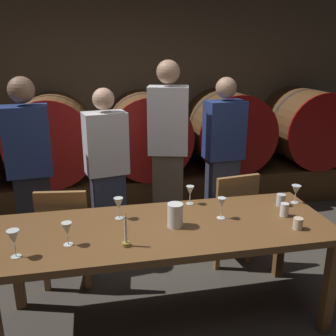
{
  "coord_description": "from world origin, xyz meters",
  "views": [
    {
      "loc": [
        -0.64,
        -2.24,
        1.95
      ],
      "look_at": [
        -0.09,
        0.42,
        1.08
      ],
      "focal_mm": 40.67,
      "sensor_mm": 36.0,
      "label": 1
    }
  ],
  "objects_px": {
    "guest_far_left": "(31,173)",
    "wine_glass_far_left": "(14,238)",
    "chair_right": "(230,213)",
    "guest_center_left": "(107,172)",
    "wine_glass_right": "(222,204)",
    "dining_table": "(166,236)",
    "chair_left": "(66,231)",
    "cup_left": "(298,224)",
    "candle_center": "(126,237)",
    "wine_barrel_far_right": "(305,126)",
    "guest_center_right": "(168,153)",
    "guest_far_right": "(223,158)",
    "wine_barrel_right": "(226,129)",
    "cup_center": "(284,210)",
    "wine_glass_center_left": "(119,204)",
    "pitcher": "(175,215)",
    "wine_glass_center_right": "(190,191)",
    "wine_glass_left": "(67,230)",
    "wine_barrel_left": "(53,137)",
    "cup_right": "(281,200)",
    "wine_barrel_center": "(146,133)",
    "wine_glass_far_right": "(296,190)"
  },
  "relations": [
    {
      "from": "wine_barrel_right",
      "to": "wine_barrel_far_right",
      "type": "relative_size",
      "value": 1.0
    },
    {
      "from": "dining_table",
      "to": "wine_glass_right",
      "type": "relative_size",
      "value": 14.74
    },
    {
      "from": "wine_barrel_right",
      "to": "guest_far_right",
      "type": "xyz_separation_m",
      "value": [
        -0.4,
        -1.03,
        -0.06
      ]
    },
    {
      "from": "wine_barrel_left",
      "to": "guest_far_right",
      "type": "relative_size",
      "value": 0.6
    },
    {
      "from": "wine_barrel_center",
      "to": "wine_glass_far_right",
      "type": "bearing_deg",
      "value": -66.67
    },
    {
      "from": "guest_far_right",
      "to": "wine_glass_right",
      "type": "xyz_separation_m",
      "value": [
        -0.42,
        -1.17,
        0.02
      ]
    },
    {
      "from": "guest_far_right",
      "to": "cup_right",
      "type": "bearing_deg",
      "value": 90.43
    },
    {
      "from": "wine_barrel_left",
      "to": "wine_glass_center_left",
      "type": "height_order",
      "value": "wine_barrel_left"
    },
    {
      "from": "wine_glass_center_left",
      "to": "pitcher",
      "type": "bearing_deg",
      "value": -28.52
    },
    {
      "from": "wine_barrel_right",
      "to": "wine_glass_left",
      "type": "distance_m",
      "value": 3.04
    },
    {
      "from": "wine_glass_center_left",
      "to": "cup_left",
      "type": "relative_size",
      "value": 2.02
    },
    {
      "from": "guest_far_left",
      "to": "candle_center",
      "type": "relative_size",
      "value": 7.54
    },
    {
      "from": "guest_center_left",
      "to": "cup_left",
      "type": "height_order",
      "value": "guest_center_left"
    },
    {
      "from": "wine_barrel_left",
      "to": "guest_far_left",
      "type": "height_order",
      "value": "guest_far_left"
    },
    {
      "from": "guest_center_right",
      "to": "wine_glass_left",
      "type": "distance_m",
      "value": 1.61
    },
    {
      "from": "wine_barrel_right",
      "to": "wine_barrel_far_right",
      "type": "xyz_separation_m",
      "value": [
        1.11,
        0.0,
        0.0
      ]
    },
    {
      "from": "dining_table",
      "to": "wine_glass_left",
      "type": "bearing_deg",
      "value": -168.62
    },
    {
      "from": "dining_table",
      "to": "guest_far_right",
      "type": "height_order",
      "value": "guest_far_right"
    },
    {
      "from": "chair_left",
      "to": "wine_glass_left",
      "type": "height_order",
      "value": "wine_glass_left"
    },
    {
      "from": "chair_left",
      "to": "wine_glass_far_left",
      "type": "xyz_separation_m",
      "value": [
        -0.22,
        -0.83,
        0.4
      ]
    },
    {
      "from": "guest_center_left",
      "to": "guest_center_right",
      "type": "xyz_separation_m",
      "value": [
        0.6,
        0.08,
        0.13
      ]
    },
    {
      "from": "guest_center_left",
      "to": "wine_glass_far_left",
      "type": "xyz_separation_m",
      "value": [
        -0.6,
        -1.33,
        0.07
      ]
    },
    {
      "from": "chair_right",
      "to": "guest_center_left",
      "type": "relative_size",
      "value": 0.55
    },
    {
      "from": "guest_center_right",
      "to": "guest_far_right",
      "type": "relative_size",
      "value": 1.1
    },
    {
      "from": "cup_left",
      "to": "wine_glass_left",
      "type": "bearing_deg",
      "value": 176.65
    },
    {
      "from": "dining_table",
      "to": "pitcher",
      "type": "height_order",
      "value": "pitcher"
    },
    {
      "from": "wine_glass_right",
      "to": "dining_table",
      "type": "bearing_deg",
      "value": -173.67
    },
    {
      "from": "wine_barrel_far_right",
      "to": "guest_center_left",
      "type": "bearing_deg",
      "value": -157.24
    },
    {
      "from": "guest_center_right",
      "to": "wine_glass_center_left",
      "type": "relative_size",
      "value": 11.52
    },
    {
      "from": "wine_barrel_right",
      "to": "cup_center",
      "type": "bearing_deg",
      "value": -99.2
    },
    {
      "from": "guest_far_left",
      "to": "candle_center",
      "type": "distance_m",
      "value": 1.42
    },
    {
      "from": "candle_center",
      "to": "cup_left",
      "type": "xyz_separation_m",
      "value": [
        1.16,
        -0.0,
        -0.03
      ]
    },
    {
      "from": "wine_barrel_far_right",
      "to": "wine_glass_left",
      "type": "xyz_separation_m",
      "value": [
        -3.01,
        -2.38,
        -0.05
      ]
    },
    {
      "from": "pitcher",
      "to": "wine_glass_far_left",
      "type": "relative_size",
      "value": 0.96
    },
    {
      "from": "wine_barrel_center",
      "to": "dining_table",
      "type": "bearing_deg",
      "value": -95.04
    },
    {
      "from": "wine_barrel_left",
      "to": "cup_right",
      "type": "height_order",
      "value": "wine_barrel_left"
    },
    {
      "from": "guest_far_left",
      "to": "wine_glass_far_left",
      "type": "distance_m",
      "value": 1.23
    },
    {
      "from": "pitcher",
      "to": "cup_right",
      "type": "distance_m",
      "value": 0.9
    },
    {
      "from": "chair_left",
      "to": "cup_left",
      "type": "distance_m",
      "value": 1.82
    },
    {
      "from": "wine_barrel_far_right",
      "to": "guest_far_right",
      "type": "height_order",
      "value": "guest_far_right"
    },
    {
      "from": "chair_left",
      "to": "candle_center",
      "type": "height_order",
      "value": "candle_center"
    },
    {
      "from": "wine_barrel_far_right",
      "to": "candle_center",
      "type": "distance_m",
      "value": 3.62
    },
    {
      "from": "wine_glass_center_right",
      "to": "wine_glass_right",
      "type": "xyz_separation_m",
      "value": [
        0.15,
        -0.3,
        0.01
      ]
    },
    {
      "from": "wine_barrel_far_right",
      "to": "guest_center_left",
      "type": "xyz_separation_m",
      "value": [
        -2.7,
        -1.13,
        -0.1
      ]
    },
    {
      "from": "guest_far_right",
      "to": "wine_glass_center_left",
      "type": "distance_m",
      "value": 1.54
    },
    {
      "from": "wine_glass_center_left",
      "to": "cup_center",
      "type": "relative_size",
      "value": 1.62
    },
    {
      "from": "candle_center",
      "to": "cup_left",
      "type": "bearing_deg",
      "value": -0.08
    },
    {
      "from": "guest_center_right",
      "to": "candle_center",
      "type": "height_order",
      "value": "guest_center_right"
    },
    {
      "from": "guest_center_right",
      "to": "candle_center",
      "type": "relative_size",
      "value": 8.05
    },
    {
      "from": "wine_barrel_left",
      "to": "wine_glass_far_left",
      "type": "height_order",
      "value": "wine_barrel_left"
    }
  ]
}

